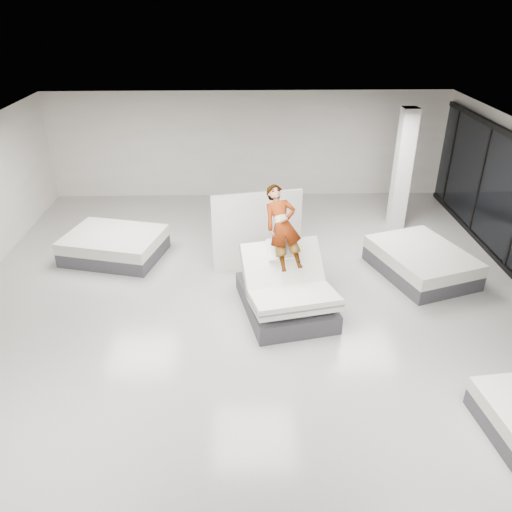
{
  "coord_description": "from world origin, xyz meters",
  "views": [
    {
      "loc": [
        -0.18,
        -7.95,
        5.73
      ],
      "look_at": [
        0.07,
        0.93,
        1.0
      ],
      "focal_mm": 35.0,
      "sensor_mm": 36.0,
      "label": 1
    }
  ],
  "objects_px": {
    "flat_bed_right_far": "(421,262)",
    "person": "(283,243)",
    "flat_bed_left_far": "(114,245)",
    "column": "(402,170)",
    "divider_panel": "(257,231)",
    "hero_bed": "(286,293)",
    "remote": "(298,260)"
  },
  "relations": [
    {
      "from": "flat_bed_right_far",
      "to": "person",
      "type": "bearing_deg",
      "value": -161.89
    },
    {
      "from": "flat_bed_left_far",
      "to": "column",
      "type": "relative_size",
      "value": 0.79
    },
    {
      "from": "person",
      "to": "divider_panel",
      "type": "bearing_deg",
      "value": 95.21
    },
    {
      "from": "hero_bed",
      "to": "column",
      "type": "height_order",
      "value": "column"
    },
    {
      "from": "divider_panel",
      "to": "flat_bed_right_far",
      "type": "bearing_deg",
      "value": -17.21
    },
    {
      "from": "remote",
      "to": "flat_bed_left_far",
      "type": "xyz_separation_m",
      "value": [
        -4.17,
        2.4,
        -0.85
      ]
    },
    {
      "from": "flat_bed_right_far",
      "to": "flat_bed_left_far",
      "type": "height_order",
      "value": "flat_bed_right_far"
    },
    {
      "from": "hero_bed",
      "to": "flat_bed_right_far",
      "type": "relative_size",
      "value": 0.91
    },
    {
      "from": "hero_bed",
      "to": "person",
      "type": "xyz_separation_m",
      "value": [
        -0.07,
        0.34,
        0.94
      ]
    },
    {
      "from": "divider_panel",
      "to": "person",
      "type": "bearing_deg",
      "value": -83.75
    },
    {
      "from": "column",
      "to": "flat_bed_right_far",
      "type": "bearing_deg",
      "value": -93.48
    },
    {
      "from": "person",
      "to": "divider_panel",
      "type": "xyz_separation_m",
      "value": [
        -0.46,
        1.47,
        -0.42
      ]
    },
    {
      "from": "flat_bed_right_far",
      "to": "column",
      "type": "relative_size",
      "value": 0.83
    },
    {
      "from": "person",
      "to": "column",
      "type": "distance_m",
      "value": 5.05
    },
    {
      "from": "hero_bed",
      "to": "flat_bed_right_far",
      "type": "height_order",
      "value": "hero_bed"
    },
    {
      "from": "flat_bed_left_far",
      "to": "column",
      "type": "xyz_separation_m",
      "value": [
        7.3,
        1.61,
        1.3
      ]
    },
    {
      "from": "divider_panel",
      "to": "hero_bed",
      "type": "bearing_deg",
      "value": -84.7
    },
    {
      "from": "remote",
      "to": "flat_bed_left_far",
      "type": "distance_m",
      "value": 4.89
    },
    {
      "from": "remote",
      "to": "person",
      "type": "bearing_deg",
      "value": 122.15
    },
    {
      "from": "divider_panel",
      "to": "remote",
      "type": "bearing_deg",
      "value": -78.14
    },
    {
      "from": "flat_bed_right_far",
      "to": "divider_panel",
      "type": "bearing_deg",
      "value": 173.73
    },
    {
      "from": "remote",
      "to": "divider_panel",
      "type": "distance_m",
      "value": 1.93
    },
    {
      "from": "hero_bed",
      "to": "column",
      "type": "distance_m",
      "value": 5.39
    },
    {
      "from": "remote",
      "to": "flat_bed_right_far",
      "type": "height_order",
      "value": "remote"
    },
    {
      "from": "hero_bed",
      "to": "column",
      "type": "xyz_separation_m",
      "value": [
        3.34,
        4.06,
        1.18
      ]
    },
    {
      "from": "person",
      "to": "flat_bed_left_far",
      "type": "distance_m",
      "value": 4.54
    },
    {
      "from": "column",
      "to": "divider_panel",
      "type": "bearing_deg",
      "value": -149.83
    },
    {
      "from": "flat_bed_right_far",
      "to": "column",
      "type": "xyz_separation_m",
      "value": [
        0.16,
        2.66,
        1.29
      ]
    },
    {
      "from": "flat_bed_left_far",
      "to": "column",
      "type": "bearing_deg",
      "value": 12.45
    },
    {
      "from": "person",
      "to": "column",
      "type": "xyz_separation_m",
      "value": [
        3.41,
        3.72,
        0.25
      ]
    },
    {
      "from": "divider_panel",
      "to": "column",
      "type": "bearing_deg",
      "value": 19.24
    },
    {
      "from": "remote",
      "to": "flat_bed_right_far",
      "type": "relative_size",
      "value": 0.05
    }
  ]
}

